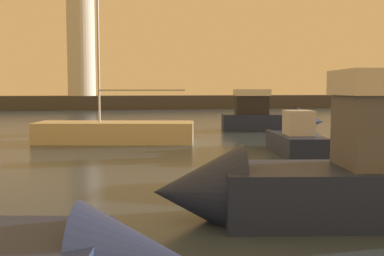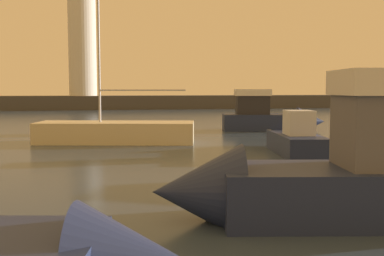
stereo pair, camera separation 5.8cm
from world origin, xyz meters
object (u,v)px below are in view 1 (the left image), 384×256
(motorboat_3, at_px, (291,139))
(sailboat_moored, at_px, (115,132))
(lighthouse, at_px, (81,38))
(motorboat_0, at_px, (274,117))
(motorboat_1, at_px, (318,176))
(motorboat_2, at_px, (1,255))

(motorboat_3, distance_m, sailboat_moored, 9.30)
(lighthouse, xyz_separation_m, motorboat_3, (10.89, -45.19, -9.20))
(motorboat_0, bearing_deg, lighthouse, 111.93)
(motorboat_3, bearing_deg, lighthouse, 103.55)
(motorboat_1, height_order, motorboat_2, motorboat_1)
(lighthouse, relative_size, motorboat_2, 2.78)
(motorboat_1, bearing_deg, motorboat_0, 70.90)
(motorboat_1, distance_m, motorboat_2, 6.56)
(lighthouse, distance_m, motorboat_3, 47.38)
(lighthouse, bearing_deg, sailboat_moored, -85.69)
(motorboat_0, xyz_separation_m, motorboat_1, (-7.23, -20.89, 0.09))
(motorboat_2, bearing_deg, motorboat_3, 52.71)
(lighthouse, xyz_separation_m, motorboat_0, (14.08, -34.97, -8.88))
(motorboat_2, xyz_separation_m, motorboat_3, (10.08, 13.23, -0.01))
(lighthouse, xyz_separation_m, motorboat_1, (6.84, -55.85, -8.79))
(lighthouse, relative_size, sailboat_moored, 1.58)
(lighthouse, relative_size, motorboat_1, 2.20)
(motorboat_2, bearing_deg, motorboat_1, 23.03)
(motorboat_1, xyz_separation_m, sailboat_moored, (-3.81, 15.65, -0.40))
(motorboat_0, height_order, motorboat_1, motorboat_1)
(lighthouse, height_order, motorboat_2, lighthouse)
(motorboat_0, distance_m, motorboat_2, 26.94)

